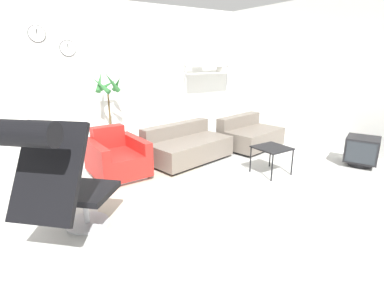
% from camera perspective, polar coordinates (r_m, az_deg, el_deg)
% --- Properties ---
extents(ground_plane, '(12.00, 12.00, 0.00)m').
position_cam_1_polar(ground_plane, '(4.12, 0.36, -7.94)').
color(ground_plane, silver).
extents(wall_back, '(12.00, 0.09, 2.80)m').
position_cam_1_polar(wall_back, '(6.69, -15.58, 13.20)').
color(wall_back, silver).
rests_on(wall_back, ground_plane).
extents(wall_right, '(0.06, 12.00, 2.80)m').
position_cam_1_polar(wall_right, '(6.27, 27.27, 11.85)').
color(wall_right, silver).
rests_on(wall_right, ground_plane).
extents(round_rug, '(2.21, 2.21, 0.01)m').
position_cam_1_polar(round_rug, '(3.81, -0.47, -10.06)').
color(round_rug, '#BCB29E').
rests_on(round_rug, ground_plane).
extents(lounge_chair, '(1.13, 1.15, 1.25)m').
position_cam_1_polar(lounge_chair, '(2.86, -24.32, -4.99)').
color(lounge_chair, '#BCBCC1').
rests_on(lounge_chair, ground_plane).
extents(armchair_red, '(0.75, 0.88, 0.69)m').
position_cam_1_polar(armchair_red, '(4.52, -14.15, -2.71)').
color(armchair_red, silver).
rests_on(armchair_red, ground_plane).
extents(couch_low, '(1.53, 1.05, 0.60)m').
position_cam_1_polar(couch_low, '(5.04, -1.05, -0.58)').
color(couch_low, black).
rests_on(couch_low, ground_plane).
extents(couch_second, '(1.25, 1.00, 0.60)m').
position_cam_1_polar(couch_second, '(5.86, 10.82, 1.54)').
color(couch_second, black).
rests_on(couch_second, ground_plane).
extents(side_table, '(0.47, 0.47, 0.41)m').
position_cam_1_polar(side_table, '(4.58, 14.99, -1.04)').
color(side_table, black).
rests_on(side_table, ground_plane).
extents(crt_television, '(0.62, 0.62, 0.47)m').
position_cam_1_polar(crt_television, '(5.49, 29.61, -1.11)').
color(crt_television, black).
rests_on(crt_television, ground_plane).
extents(potted_plant, '(0.56, 0.57, 1.44)m').
position_cam_1_polar(potted_plant, '(6.23, -15.43, 5.85)').
color(potted_plant, brown).
rests_on(potted_plant, ground_plane).
extents(shelf_unit, '(1.33, 0.28, 1.79)m').
position_cam_1_polar(shelf_unit, '(7.60, 3.87, 14.12)').
color(shelf_unit, '#BCBCC1').
rests_on(shelf_unit, ground_plane).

